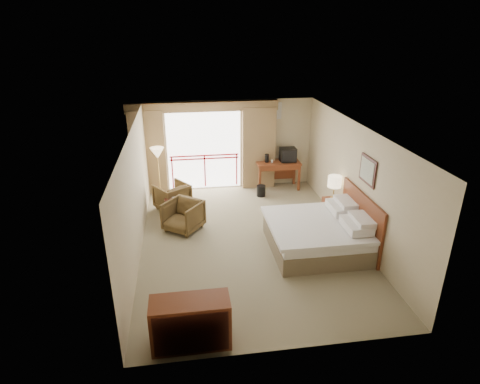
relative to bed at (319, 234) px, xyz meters
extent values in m
plane|color=#807656|center=(-1.50, 0.60, -0.38)|extent=(7.00, 7.00, 0.00)
plane|color=white|center=(-1.50, 0.60, 2.32)|extent=(7.00, 7.00, 0.00)
plane|color=#C3B28E|center=(-1.50, 4.10, 0.97)|extent=(5.00, 0.00, 5.00)
plane|color=#C3B28E|center=(-1.50, -2.90, 0.97)|extent=(5.00, 0.00, 5.00)
plane|color=#C3B28E|center=(-4.00, 0.60, 0.97)|extent=(0.00, 7.00, 7.00)
plane|color=#C3B28E|center=(1.00, 0.60, 0.97)|extent=(0.00, 7.00, 7.00)
plane|color=white|center=(-2.30, 4.08, 0.82)|extent=(2.40, 0.00, 2.40)
cube|color=#B30F17|center=(-2.30, 4.06, 0.57)|extent=(2.09, 0.03, 0.04)
cube|color=#B30F17|center=(-2.30, 4.06, 0.67)|extent=(2.09, 0.03, 0.04)
cube|color=#B30F17|center=(-3.29, 4.06, 0.17)|extent=(0.04, 0.03, 1.00)
cube|color=#B30F17|center=(-2.30, 4.06, 0.17)|extent=(0.04, 0.03, 1.00)
cube|color=#B30F17|center=(-1.31, 4.06, 0.17)|extent=(0.04, 0.03, 1.00)
cube|color=olive|center=(-3.95, 3.95, 0.87)|extent=(1.00, 0.26, 2.50)
cube|color=olive|center=(-0.65, 3.95, 0.87)|extent=(1.00, 0.26, 2.50)
cube|color=olive|center=(-2.30, 3.98, 2.17)|extent=(4.40, 0.22, 0.28)
cube|color=silver|center=(-0.20, 4.07, 1.97)|extent=(0.50, 0.04, 0.50)
cube|color=brown|center=(-0.05, 0.00, -0.18)|extent=(2.05, 2.00, 0.40)
cube|color=white|center=(-0.05, 0.00, 0.12)|extent=(2.01, 1.96, 0.22)
cube|color=white|center=(-0.10, 0.00, 0.25)|extent=(2.09, 2.06, 0.08)
cube|color=white|center=(0.65, -0.45, 0.40)|extent=(0.50, 0.75, 0.18)
cube|color=white|center=(0.65, 0.45, 0.40)|extent=(0.50, 0.75, 0.18)
cube|color=white|center=(0.78, -0.45, 0.52)|extent=(0.40, 0.70, 0.14)
cube|color=white|center=(0.78, 0.45, 0.52)|extent=(0.40, 0.70, 0.14)
cube|color=#5E2816|center=(0.96, 0.00, 0.27)|extent=(0.06, 2.10, 1.30)
cube|color=black|center=(0.98, 0.00, 1.47)|extent=(0.03, 0.72, 0.60)
cube|color=silver|center=(0.96, 0.00, 1.47)|extent=(0.01, 0.60, 0.48)
cube|color=#5E2816|center=(0.79, 1.24, -0.07)|extent=(0.45, 0.53, 0.62)
cylinder|color=tan|center=(0.79, 1.29, 0.28)|extent=(0.14, 0.14, 0.04)
cylinder|color=tan|center=(0.79, 1.29, 0.46)|extent=(0.03, 0.03, 0.36)
cylinder|color=#FFE5B2|center=(0.79, 1.29, 0.73)|extent=(0.34, 0.34, 0.28)
cube|color=black|center=(0.74, 1.09, 0.29)|extent=(0.24, 0.22, 0.09)
cube|color=#5E2816|center=(-0.08, 3.69, 0.46)|extent=(1.33, 0.64, 0.06)
cube|color=#5E2816|center=(-0.69, 3.42, 0.03)|extent=(0.07, 0.07, 0.82)
cube|color=#5E2816|center=(0.52, 3.42, 0.03)|extent=(0.07, 0.07, 0.82)
cube|color=#5E2816|center=(-0.69, 3.97, 0.03)|extent=(0.07, 0.07, 0.82)
cube|color=#5E2816|center=(0.52, 3.97, 0.03)|extent=(0.07, 0.07, 0.82)
cube|color=#5E2816|center=(-0.08, 3.97, 0.12)|extent=(1.22, 0.03, 0.61)
cube|color=#5E2816|center=(-0.08, 3.40, 0.38)|extent=(1.22, 0.03, 0.13)
cube|color=black|center=(0.22, 3.69, 0.70)|extent=(0.47, 0.36, 0.43)
cube|color=black|center=(0.22, 3.51, 0.70)|extent=(0.43, 0.02, 0.34)
cylinder|color=black|center=(-0.43, 3.69, 0.62)|extent=(0.13, 0.13, 0.26)
cylinder|color=white|center=(-0.28, 3.64, 0.53)|extent=(0.06, 0.06, 0.09)
cylinder|color=black|center=(-0.70, 3.16, -0.21)|extent=(0.31, 0.31, 0.33)
imported|color=#4A361A|center=(-3.30, 2.62, -0.38)|extent=(1.12, 1.12, 0.74)
imported|color=#4A361A|center=(-3.02, 1.37, -0.38)|extent=(1.15, 1.15, 0.76)
cylinder|color=black|center=(-3.24, 2.04, 0.15)|extent=(0.50, 0.50, 0.04)
cylinder|color=black|center=(-3.24, 2.04, -0.11)|extent=(0.06, 0.06, 0.50)
cylinder|color=black|center=(-3.24, 2.04, -0.36)|extent=(0.36, 0.36, 0.03)
imported|color=white|center=(-3.24, 2.04, 0.17)|extent=(0.23, 0.25, 0.02)
cylinder|color=tan|center=(-3.66, 3.47, -0.36)|extent=(0.25, 0.25, 0.03)
cylinder|color=tan|center=(-3.66, 3.47, 0.29)|extent=(0.03, 0.03, 1.33)
cone|color=#FFE5B2|center=(-3.66, 3.47, 1.00)|extent=(0.39, 0.39, 0.31)
cube|color=#5E2816|center=(-2.96, -2.54, 0.04)|extent=(1.25, 0.52, 0.83)
cube|color=black|center=(-2.96, -2.80, 0.04)|extent=(1.15, 0.02, 0.73)
camera|label=1|loc=(-2.92, -7.61, 4.40)|focal=30.00mm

